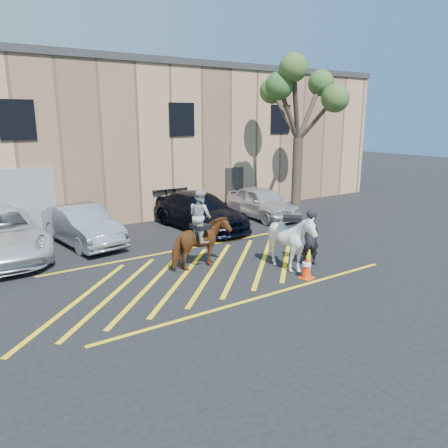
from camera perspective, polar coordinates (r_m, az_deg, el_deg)
ground at (r=14.06m, az=-2.22°, el=-5.75°), size 90.00×90.00×0.00m
car_silver_sedan at (r=17.29m, az=-18.01°, el=-0.17°), size 2.12×4.60×1.46m
car_blue_suv at (r=18.88m, az=-3.16°, el=1.71°), size 2.56×5.39×1.52m
car_white_suv at (r=20.96m, az=4.94°, el=2.83°), size 1.93×4.40×1.48m
handler at (r=14.38m, az=11.09°, el=-1.70°), size 0.79×0.67×1.84m
warehouse at (r=24.31m, az=-17.70°, el=10.66°), size 32.42×10.20×7.30m
hatching_zone at (r=13.81m, az=-1.56°, el=-6.07°), size 12.60×5.12×0.01m
mounted_bay at (r=13.76m, az=-3.09°, el=-1.72°), size 1.99×1.04×2.53m
saddled_white at (r=13.74m, az=8.79°, el=-2.24°), size 2.26×2.27×1.87m
traffic_cone at (r=13.28m, az=10.75°, el=-5.49°), size 0.45×0.45×0.73m
tree at (r=20.40m, az=9.85°, el=16.37°), size 3.99×4.37×7.31m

